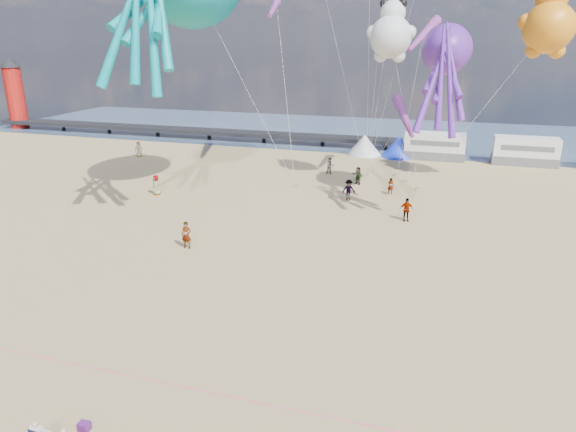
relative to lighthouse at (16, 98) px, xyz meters
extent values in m
plane|color=tan|center=(56.00, -44.00, -4.50)|extent=(120.00, 120.00, 0.00)
plane|color=#394F6E|center=(56.00, 11.00, -4.48)|extent=(120.00, 120.00, 0.00)
cube|color=black|center=(28.00, 0.00, -3.50)|extent=(60.00, 3.00, 0.50)
cylinder|color=#A5140F|center=(0.00, 0.00, 0.00)|extent=(2.60, 2.60, 9.00)
cube|color=silver|center=(62.00, -4.00, -3.00)|extent=(6.60, 2.50, 3.00)
cube|color=silver|center=(71.50, -4.00, -3.00)|extent=(6.60, 2.50, 3.00)
cone|color=white|center=(54.00, -4.00, -3.30)|extent=(4.00, 4.00, 2.40)
cone|color=#1933CC|center=(58.00, -4.00, -3.30)|extent=(4.00, 4.00, 2.40)
cube|color=#531B68|center=(51.79, -52.12, -4.34)|extent=(0.40, 0.30, 0.32)
cylinder|color=#F2338C|center=(56.00, -49.00, -4.48)|extent=(34.00, 0.03, 0.03)
imported|color=tan|center=(47.44, -36.10, -3.59)|extent=(0.70, 0.50, 1.82)
imported|color=#7F6659|center=(39.17, -25.89, -3.60)|extent=(0.78, 0.71, 1.79)
imported|color=#7F6659|center=(52.19, -14.33, -3.64)|extent=(1.00, 0.91, 1.71)
imported|color=#7F6659|center=(55.61, -22.52, -3.60)|extent=(1.08, 0.99, 1.80)
imported|color=#7F6659|center=(60.72, -26.45, -3.60)|extent=(1.31, 0.99, 1.79)
imported|color=#7F6659|center=(55.48, -17.15, -3.68)|extent=(0.99, 0.93, 1.64)
imported|color=#7F6659|center=(58.82, -19.66, -3.75)|extent=(1.44, 0.66, 1.50)
imported|color=#7F6659|center=(29.10, -12.82, -3.61)|extent=(0.77, 0.67, 1.78)
cube|color=gray|center=(50.08, -19.79, -4.39)|extent=(0.50, 0.35, 0.22)
cube|color=gray|center=(59.76, -15.19, -4.39)|extent=(0.50, 0.35, 0.22)
cube|color=gray|center=(61.19, -17.47, -4.39)|extent=(0.50, 0.35, 0.22)
cube|color=gray|center=(58.77, -12.73, -4.39)|extent=(0.50, 0.35, 0.22)
cube|color=gray|center=(55.83, -13.77, -4.39)|extent=(0.50, 0.35, 0.22)
camera|label=1|loc=(62.89, -63.98, 8.53)|focal=32.00mm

